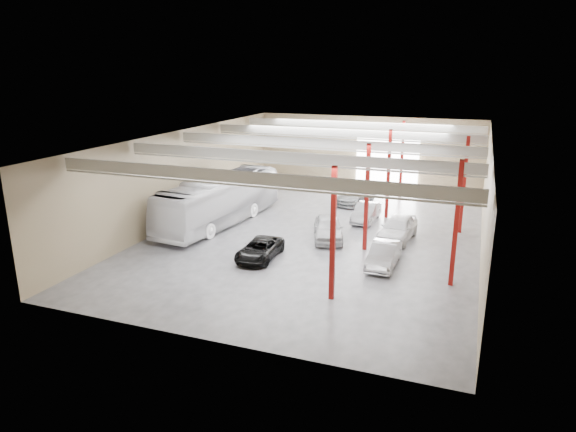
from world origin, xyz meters
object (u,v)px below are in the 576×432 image
Objects in this scene: black_sedan at (260,249)px; car_row_c at (356,194)px; car_right_far at (398,228)px; car_row_b at (366,212)px; car_row_a at (328,228)px; car_right_near at (384,255)px; coach_bus at (220,200)px.

car_row_c is (2.47, 15.60, 0.15)m from black_sedan.
car_row_b is at bearing 135.01° from car_right_far.
car_right_near is at bearing -57.26° from car_row_a.
car_row_a is 1.13× the size of car_row_b.
car_row_c is (-0.47, 10.40, -0.05)m from car_row_a.
car_row_a reaches higher than black_sedan.
black_sedan is at bearing -132.33° from car_right_far.
car_right_near is 0.87× the size of car_right_far.
car_right_near is at bearing -58.07° from car_row_c.
car_row_a is at bearing -104.47° from car_row_b.
car_row_c is at bearing 74.17° from car_row_a.
car_right_far reaches higher than car_right_near.
car_row_a is 10.41m from car_row_c.
car_right_near reaches higher than car_row_b.
car_right_far is (4.57, 1.52, 0.03)m from car_row_a.
car_right_far is (3.00, -3.68, 0.15)m from car_row_b.
black_sedan is 7.65m from car_right_near.
coach_bus reaches higher than car_row_c.
black_sedan is 0.92× the size of car_row_a.
car_right_far is at bearing -48.51° from car_row_b.
car_row_c is at bearing 113.64° from car_row_b.
car_row_a is at bearing 1.31° from coach_bus.
black_sedan is 0.84× the size of car_row_c.
car_right_near is at bearing -12.32° from coach_bus.
black_sedan is 10.07m from car_right_far.
car_right_far is at bearing 90.60° from car_right_near.
car_row_b is at bearing 109.27° from car_right_near.
black_sedan is at bearing -111.11° from car_row_b.
coach_bus is 2.65× the size of car_right_far.
car_row_a is (2.93, 5.20, 0.21)m from black_sedan.
car_row_c reaches higher than car_right_near.
black_sedan is 11.33m from car_row_b.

